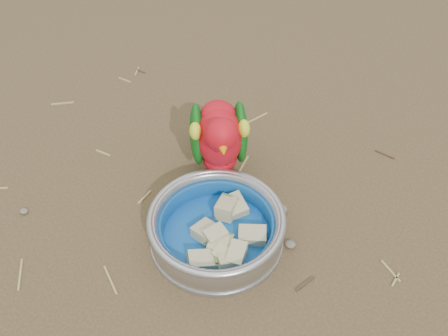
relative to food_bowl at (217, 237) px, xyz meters
The scene contains 6 objects.
ground 0.09m from the food_bowl, 118.00° to the right, with size 60.00×60.00×0.00m, color brown.
food_bowl is the anchor object (origin of this frame).
bowl_wall 0.03m from the food_bowl, ahead, with size 0.22×0.22×0.04m, color #B2B2BA, non-canonical shape.
fruit_wedges 0.02m from the food_bowl, ahead, with size 0.13×0.13×0.03m, color #C2B486, non-canonical shape.
lory_parrot 0.16m from the food_bowl, 118.39° to the left, with size 0.10×0.21×0.17m, color red, non-canonical shape.
ground_debris 0.11m from the food_bowl, 149.01° to the right, with size 0.90×0.80×0.01m, color tan, non-canonical shape.
Camera 1 is at (0.30, -0.35, 0.66)m, focal length 40.00 mm.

